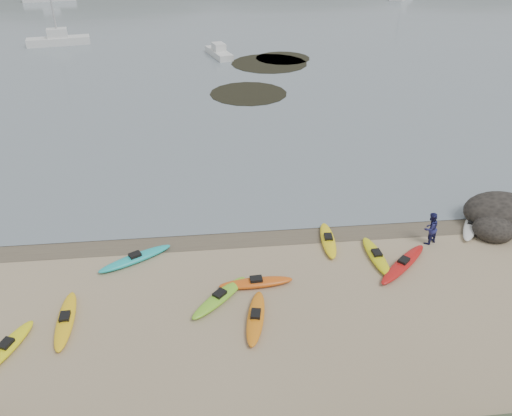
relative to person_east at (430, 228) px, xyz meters
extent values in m
plane|color=tan|center=(-8.76, 1.94, -0.89)|extent=(600.00, 600.00, 0.00)
plane|color=brown|center=(-8.76, 1.64, -0.88)|extent=(60.00, 60.00, 0.00)
ellipsoid|color=yellow|center=(-17.37, -4.09, -0.72)|extent=(0.90, 3.64, 0.34)
ellipsoid|color=yellow|center=(-19.31, -5.39, -0.72)|extent=(1.78, 3.11, 0.34)
ellipsoid|color=silver|center=(2.93, 1.14, -0.72)|extent=(2.58, 3.32, 0.34)
ellipsoid|color=red|center=(-2.01, -1.85, -0.72)|extent=(3.50, 3.32, 0.34)
ellipsoid|color=orange|center=(-9.49, -4.78, -0.72)|extent=(1.36, 3.42, 0.34)
ellipsoid|color=#7FCF29|center=(-10.93, -3.33, -0.72)|extent=(2.92, 3.05, 0.34)
ellipsoid|color=#DB5713|center=(-9.23, -2.51, -0.72)|extent=(3.46, 0.87, 0.34)
ellipsoid|color=#1CAFAF|center=(-14.92, -0.01, -0.72)|extent=(3.65, 2.51, 0.34)
ellipsoid|color=yellow|center=(-5.16, 0.53, -0.72)|extent=(0.97, 3.30, 0.34)
ellipsoid|color=yellow|center=(-3.11, -1.11, -0.72)|extent=(0.90, 3.36, 0.34)
imported|color=navy|center=(0.00, 0.00, 0.00)|extent=(1.07, 0.97, 1.77)
ellipsoid|color=black|center=(4.66, 1.55, -0.59)|extent=(3.96, 3.08, 1.98)
ellipsoid|color=black|center=(3.66, 0.25, -0.69)|extent=(2.20, 1.98, 1.32)
cylinder|color=black|center=(-6.94, 25.62, -0.86)|extent=(7.32, 7.32, 0.04)
cylinder|color=black|center=(-3.57, 36.28, -0.86)|extent=(8.65, 8.65, 0.04)
cylinder|color=black|center=(-1.68, 38.41, -0.86)|extent=(6.38, 6.38, 0.04)
cube|color=silver|center=(-29.42, 48.40, -0.34)|extent=(8.04, 3.75, 1.09)
cube|color=silver|center=(-9.09, 40.13, -0.48)|extent=(3.18, 6.09, 0.82)
ellipsoid|color=#384235|center=(-53.76, 196.94, -18.89)|extent=(220.00, 120.00, 80.00)
ellipsoid|color=#384235|center=(26.24, 191.94, -16.19)|extent=(200.00, 110.00, 68.00)
camera|label=1|loc=(-11.14, -20.29, 13.87)|focal=35.00mm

